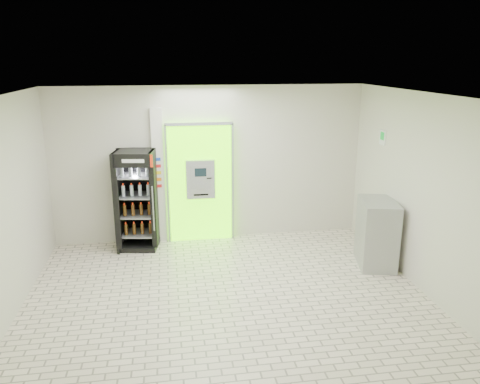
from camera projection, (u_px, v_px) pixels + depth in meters
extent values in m
plane|color=beige|center=(227.00, 296.00, 7.10)|extent=(6.00, 6.00, 0.00)
plane|color=beige|center=(210.00, 164.00, 9.06)|extent=(6.00, 0.00, 6.00)
plane|color=beige|center=(261.00, 281.00, 4.31)|extent=(6.00, 0.00, 6.00)
plane|color=beige|center=(4.00, 212.00, 6.24)|extent=(0.00, 5.00, 5.00)
plane|color=beige|center=(421.00, 193.00, 7.14)|extent=(0.00, 5.00, 5.00)
plane|color=white|center=(225.00, 95.00, 6.27)|extent=(6.00, 6.00, 0.00)
cube|color=#5FFF00|center=(200.00, 183.00, 9.06)|extent=(1.20, 0.12, 2.30)
cube|color=gray|center=(199.00, 124.00, 8.68)|extent=(1.28, 0.04, 0.06)
cube|color=gray|center=(167.00, 185.00, 8.90)|extent=(0.04, 0.04, 2.30)
cube|color=gray|center=(233.00, 182.00, 9.09)|extent=(0.04, 0.04, 2.30)
cube|color=black|center=(206.00, 215.00, 9.20)|extent=(0.62, 0.01, 0.67)
cube|color=black|center=(181.00, 141.00, 8.73)|extent=(0.22, 0.01, 0.18)
cube|color=#999BA0|center=(200.00, 179.00, 8.93)|extent=(0.55, 0.12, 0.75)
cube|color=black|center=(201.00, 172.00, 8.83)|extent=(0.22, 0.01, 0.16)
cube|color=gray|center=(201.00, 187.00, 8.90)|extent=(0.16, 0.01, 0.12)
cube|color=black|center=(209.00, 178.00, 8.88)|extent=(0.09, 0.01, 0.02)
cube|color=black|center=(201.00, 195.00, 8.95)|extent=(0.28, 0.01, 0.03)
cube|color=silver|center=(159.00, 177.00, 8.92)|extent=(0.22, 0.10, 2.60)
cube|color=#193FB2|center=(158.00, 159.00, 8.77)|extent=(0.09, 0.01, 0.06)
cube|color=red|center=(158.00, 166.00, 8.81)|extent=(0.09, 0.01, 0.06)
cube|color=yellow|center=(159.00, 173.00, 8.85)|extent=(0.09, 0.01, 0.06)
cube|color=orange|center=(159.00, 179.00, 8.88)|extent=(0.09, 0.01, 0.06)
cube|color=red|center=(159.00, 186.00, 8.92)|extent=(0.09, 0.01, 0.06)
cube|color=black|center=(137.00, 200.00, 8.70)|extent=(0.79, 0.74, 1.87)
cube|color=black|center=(138.00, 196.00, 8.98)|extent=(0.70, 0.15, 1.87)
cube|color=#B22309|center=(133.00, 161.00, 8.17)|extent=(0.68, 0.11, 0.22)
cube|color=white|center=(133.00, 161.00, 8.17)|extent=(0.39, 0.06, 0.07)
cube|color=black|center=(140.00, 244.00, 8.94)|extent=(0.79, 0.74, 0.09)
cylinder|color=gray|center=(153.00, 209.00, 8.44)|extent=(0.03, 0.03, 0.84)
cube|color=gray|center=(139.00, 233.00, 8.88)|extent=(0.66, 0.63, 0.02)
cube|color=gray|center=(138.00, 214.00, 8.77)|extent=(0.66, 0.63, 0.02)
cube|color=gray|center=(137.00, 195.00, 8.67)|extent=(0.66, 0.63, 0.02)
cube|color=gray|center=(135.00, 176.00, 8.57)|extent=(0.66, 0.63, 0.02)
cube|color=#999BA0|center=(377.00, 233.00, 8.04)|extent=(0.75, 0.97, 1.16)
cube|color=gray|center=(361.00, 231.00, 7.98)|extent=(0.19, 0.83, 0.01)
cube|color=white|center=(383.00, 138.00, 8.29)|extent=(0.02, 0.22, 0.26)
cube|color=#0D992D|center=(382.00, 136.00, 8.28)|extent=(0.00, 0.14, 0.14)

